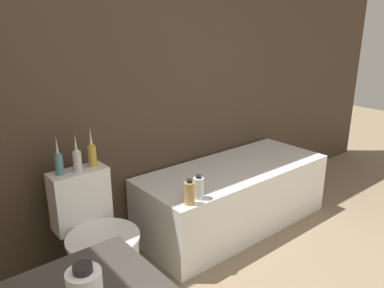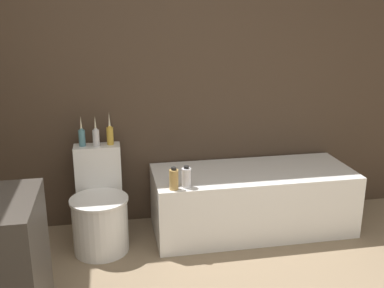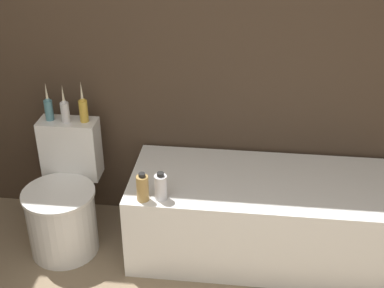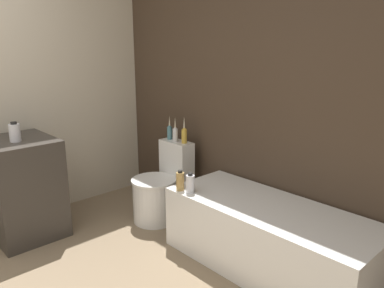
{
  "view_description": "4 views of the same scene",
  "coord_description": "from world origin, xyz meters",
  "px_view_note": "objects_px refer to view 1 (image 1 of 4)",
  "views": [
    {
      "loc": [
        -1.38,
        -0.01,
        1.64
      ],
      "look_at": [
        0.05,
        1.73,
        0.9
      ],
      "focal_mm": 35.0,
      "sensor_mm": 36.0,
      "label": 1
    },
    {
      "loc": [
        -0.45,
        -1.34,
        1.78
      ],
      "look_at": [
        0.15,
        1.8,
        0.82
      ],
      "focal_mm": 42.0,
      "sensor_mm": 36.0,
      "label": 2
    },
    {
      "loc": [
        0.54,
        -0.69,
        2.23
      ],
      "look_at": [
        0.26,
        1.66,
        0.9
      ],
      "focal_mm": 50.0,
      "sensor_mm": 36.0,
      "label": 3
    },
    {
      "loc": [
        2.17,
        -0.22,
        1.68
      ],
      "look_at": [
        0.06,
        1.75,
        0.92
      ],
      "focal_mm": 35.0,
      "sensor_mm": 36.0,
      "label": 4
    }
  ],
  "objects_px": {
    "bathtub": "(234,195)",
    "shampoo_bottle_tall": "(189,193)",
    "shampoo_bottle_short": "(198,188)",
    "vase_bronze": "(92,153)",
    "vase_gold": "(59,162)",
    "vase_silver": "(77,159)",
    "toilet": "(99,250)"
  },
  "relations": [
    {
      "from": "bathtub",
      "to": "shampoo_bottle_tall",
      "type": "xyz_separation_m",
      "value": [
        -0.7,
        -0.27,
        0.34
      ]
    },
    {
      "from": "shampoo_bottle_short",
      "to": "vase_bronze",
      "type": "bearing_deg",
      "value": 142.15
    },
    {
      "from": "bathtub",
      "to": "vase_gold",
      "type": "bearing_deg",
      "value": 173.08
    },
    {
      "from": "vase_gold",
      "to": "vase_silver",
      "type": "bearing_deg",
      "value": -9.7
    },
    {
      "from": "shampoo_bottle_short",
      "to": "shampoo_bottle_tall",
      "type": "bearing_deg",
      "value": -166.31
    },
    {
      "from": "vase_silver",
      "to": "shampoo_bottle_tall",
      "type": "relative_size",
      "value": 1.42
    },
    {
      "from": "bathtub",
      "to": "vase_gold",
      "type": "distance_m",
      "value": 1.48
    },
    {
      "from": "vase_gold",
      "to": "shampoo_bottle_tall",
      "type": "relative_size",
      "value": 1.42
    },
    {
      "from": "bathtub",
      "to": "vase_gold",
      "type": "height_order",
      "value": "vase_gold"
    },
    {
      "from": "vase_gold",
      "to": "vase_silver",
      "type": "xyz_separation_m",
      "value": [
        0.11,
        -0.02,
        -0.0
      ]
    },
    {
      "from": "vase_silver",
      "to": "bathtub",
      "type": "bearing_deg",
      "value": -6.68
    },
    {
      "from": "vase_gold",
      "to": "shampoo_bottle_short",
      "type": "relative_size",
      "value": 1.46
    },
    {
      "from": "vase_bronze",
      "to": "shampoo_bottle_short",
      "type": "distance_m",
      "value": 0.72
    },
    {
      "from": "vase_gold",
      "to": "vase_bronze",
      "type": "bearing_deg",
      "value": 0.78
    },
    {
      "from": "bathtub",
      "to": "vase_gold",
      "type": "xyz_separation_m",
      "value": [
        -1.35,
        0.16,
        0.58
      ]
    },
    {
      "from": "vase_gold",
      "to": "shampoo_bottle_tall",
      "type": "height_order",
      "value": "vase_gold"
    },
    {
      "from": "toilet",
      "to": "vase_bronze",
      "type": "relative_size",
      "value": 2.91
    },
    {
      "from": "shampoo_bottle_tall",
      "to": "shampoo_bottle_short",
      "type": "relative_size",
      "value": 1.02
    },
    {
      "from": "vase_gold",
      "to": "vase_bronze",
      "type": "height_order",
      "value": "vase_bronze"
    },
    {
      "from": "bathtub",
      "to": "shampoo_bottle_tall",
      "type": "distance_m",
      "value": 0.82
    },
    {
      "from": "bathtub",
      "to": "toilet",
      "type": "xyz_separation_m",
      "value": [
        -1.24,
        -0.06,
        0.03
      ]
    },
    {
      "from": "bathtub",
      "to": "shampoo_bottle_short",
      "type": "relative_size",
      "value": 9.8
    },
    {
      "from": "shampoo_bottle_short",
      "to": "vase_silver",
      "type": "bearing_deg",
      "value": 148.48
    },
    {
      "from": "vase_silver",
      "to": "shampoo_bottle_tall",
      "type": "height_order",
      "value": "vase_silver"
    },
    {
      "from": "vase_gold",
      "to": "shampoo_bottle_short",
      "type": "bearing_deg",
      "value": -28.79
    },
    {
      "from": "toilet",
      "to": "shampoo_bottle_short",
      "type": "distance_m",
      "value": 0.73
    },
    {
      "from": "toilet",
      "to": "vase_gold",
      "type": "xyz_separation_m",
      "value": [
        -0.11,
        0.23,
        0.54
      ]
    },
    {
      "from": "vase_silver",
      "to": "shampoo_bottle_short",
      "type": "height_order",
      "value": "vase_silver"
    },
    {
      "from": "shampoo_bottle_short",
      "to": "vase_gold",
      "type": "bearing_deg",
      "value": 151.21
    },
    {
      "from": "vase_silver",
      "to": "vase_bronze",
      "type": "bearing_deg",
      "value": 11.21
    },
    {
      "from": "vase_gold",
      "to": "vase_silver",
      "type": "relative_size",
      "value": 1.0
    },
    {
      "from": "vase_gold",
      "to": "shampoo_bottle_short",
      "type": "height_order",
      "value": "vase_gold"
    }
  ]
}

